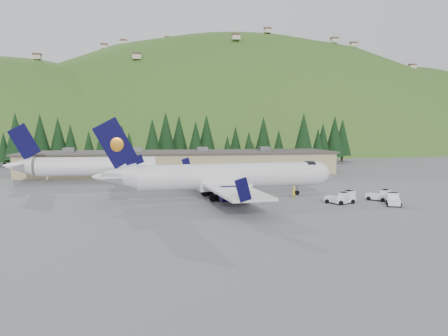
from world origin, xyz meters
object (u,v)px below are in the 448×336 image
at_px(airliner, 224,177).
at_px(terminal_building, 181,162).
at_px(baggage_tug_d, 339,198).
at_px(baggage_tug_a, 344,198).
at_px(baggage_tug_c, 393,200).
at_px(baggage_tug_b, 380,196).
at_px(second_airliner, 81,166).
at_px(ramp_worker, 294,192).

bearing_deg(airliner, terminal_building, 89.70).
bearing_deg(airliner, baggage_tug_d, -31.64).
relative_size(baggage_tug_a, baggage_tug_c, 1.05).
height_order(baggage_tug_b, terminal_building, terminal_building).
height_order(second_airliner, ramp_worker, second_airliner).
xyz_separation_m(baggage_tug_d, ramp_worker, (-4.74, 5.40, 0.17)).
bearing_deg(baggage_tug_a, baggage_tug_d, 170.99).
bearing_deg(airliner, second_airliner, 130.96).
relative_size(second_airliner, baggage_tug_c, 7.97).
bearing_deg(baggage_tug_c, baggage_tug_b, 23.44).
height_order(airliner, baggage_tug_d, airliner).
relative_size(baggage_tug_a, terminal_building, 0.05).
relative_size(baggage_tug_c, ramp_worker, 1.87).
relative_size(baggage_tug_b, terminal_building, 0.05).
distance_m(baggage_tug_b, baggage_tug_d, 7.06).
xyz_separation_m(airliner, ramp_worker, (10.35, -1.78, -2.29)).
xyz_separation_m(baggage_tug_b, ramp_worker, (-11.66, 4.01, 0.18)).
height_order(second_airliner, baggage_tug_c, second_airliner).
distance_m(second_airliner, baggage_tug_a, 49.42).
xyz_separation_m(second_airliner, ramp_worker, (34.22, -23.89, -2.40)).
bearing_deg(baggage_tug_d, ramp_worker, 179.63).
bearing_deg(ramp_worker, baggage_tug_d, 92.84).
xyz_separation_m(baggage_tug_c, baggage_tug_d, (-6.74, 2.52, 0.02)).
distance_m(baggage_tug_a, baggage_tug_c, 6.45).
distance_m(airliner, terminal_building, 38.32).
bearing_deg(baggage_tug_a, baggage_tug_b, -5.74).
bearing_deg(ramp_worker, baggage_tug_c, 106.97).
height_order(baggage_tug_a, ramp_worker, ramp_worker).
xyz_separation_m(baggage_tug_c, ramp_worker, (-11.48, 7.92, 0.19)).
distance_m(baggage_tug_a, baggage_tug_b, 6.19).
distance_m(airliner, baggage_tug_a, 17.61).
xyz_separation_m(airliner, baggage_tug_b, (22.01, -5.79, -2.47)).
height_order(baggage_tug_a, baggage_tug_b, baggage_tug_a).
relative_size(second_airliner, ramp_worker, 14.87).
distance_m(terminal_building, ramp_worker, 42.41).
distance_m(second_airliner, baggage_tug_c, 55.74).
xyz_separation_m(airliner, baggage_tug_c, (21.83, -9.70, -2.47)).
bearing_deg(baggage_tug_b, baggage_tug_a, -118.95).
relative_size(airliner, second_airliner, 1.32).
height_order(second_airliner, baggage_tug_d, second_airliner).
distance_m(terminal_building, baggage_tug_d, 49.16).
distance_m(airliner, baggage_tug_b, 22.89).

